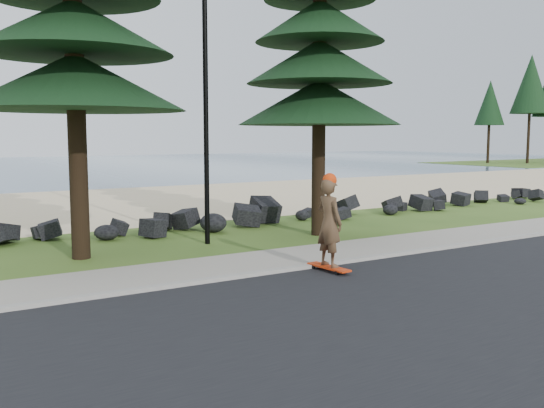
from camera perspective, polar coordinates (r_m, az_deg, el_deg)
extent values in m
plane|color=#39591B|center=(14.15, -0.37, -5.69)|extent=(160.00, 160.00, 0.00)
cube|color=black|center=(10.70, 12.59, -9.78)|extent=(160.00, 7.00, 0.02)
cube|color=#9E988E|center=(13.40, 1.66, -6.16)|extent=(160.00, 0.20, 0.10)
cube|color=gray|center=(14.31, -0.79, -5.39)|extent=(160.00, 2.00, 0.08)
cube|color=beige|center=(27.42, -16.51, -0.05)|extent=(160.00, 15.00, 0.01)
cylinder|color=black|center=(18.37, 4.50, 15.90)|extent=(0.40, 0.40, 12.00)
cylinder|color=black|center=(16.67, -6.26, 9.93)|extent=(0.14, 0.14, 8.00)
cube|color=red|center=(13.39, 5.36, -5.93)|extent=(0.37, 1.18, 0.04)
imported|color=#513925|center=(13.21, 5.41, -1.76)|extent=(0.51, 0.74, 1.93)
sphere|color=red|center=(13.11, 5.45, 2.25)|extent=(0.31, 0.31, 0.31)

